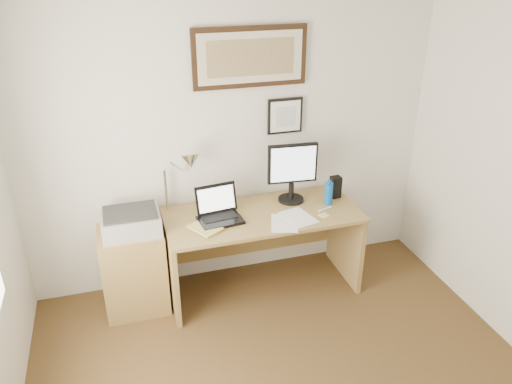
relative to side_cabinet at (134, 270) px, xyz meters
name	(u,v)px	position (x,y,z in m)	size (l,w,h in m)	color
ceiling	(355,11)	(0.92, -1.68, 2.13)	(4.00, 4.00, 0.00)	white
wall_back	(232,143)	(0.92, 0.32, 0.89)	(3.50, 0.02, 2.50)	silver
side_cabinet	(134,270)	(0.00, 0.00, 0.00)	(0.50, 0.40, 0.73)	olive
water_bottle	(329,193)	(1.66, -0.05, 0.48)	(0.07, 0.07, 0.20)	#0C54A8
bottle_cap	(329,182)	(1.66, -0.05, 0.59)	(0.04, 0.04, 0.02)	#0C54A8
speaker	(335,187)	(1.77, 0.05, 0.48)	(0.09, 0.08, 0.19)	black
paper_sheet_a	(284,223)	(1.19, -0.26, 0.39)	(0.21, 0.29, 0.00)	white
paper_sheet_b	(298,217)	(1.33, -0.20, 0.39)	(0.21, 0.30, 0.00)	white
sticky_pad	(324,216)	(1.54, -0.24, 0.39)	(0.07, 0.07, 0.01)	#E8CE6E
marker_pen	(325,209)	(1.59, -0.14, 0.39)	(0.02, 0.02, 0.14)	silver
book	(196,233)	(0.49, -0.22, 0.39)	(0.18, 0.25, 0.02)	#CBBC5F
desk	(259,233)	(1.07, 0.04, 0.15)	(1.60, 0.70, 0.75)	olive
laptop	(219,212)	(0.71, -0.04, 0.44)	(0.37, 0.33, 0.26)	black
lcd_monitor	(292,170)	(1.38, 0.09, 0.68)	(0.42, 0.22, 0.52)	black
printer	(131,222)	(0.02, -0.01, 0.45)	(0.44, 0.34, 0.18)	#A5A4A7
desk_lamp	(188,164)	(0.51, 0.13, 0.82)	(0.29, 0.27, 0.53)	silver
picture_large	(250,57)	(1.07, 0.29, 1.59)	(0.92, 0.04, 0.47)	black
picture_small	(285,116)	(1.37, 0.29, 1.09)	(0.30, 0.03, 0.30)	black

